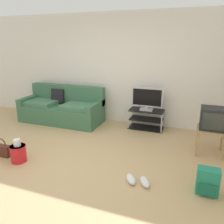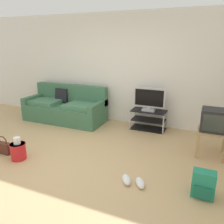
% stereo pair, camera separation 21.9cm
% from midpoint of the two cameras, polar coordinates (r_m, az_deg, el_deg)
% --- Properties ---
extents(ground_plane, '(9.00, 9.80, 0.02)m').
position_cam_midpoint_polar(ground_plane, '(4.12, -9.08, -12.38)').
color(ground_plane, tan).
extents(wall_back, '(9.00, 0.10, 2.70)m').
position_cam_midpoint_polar(wall_back, '(5.84, 3.38, 10.60)').
color(wall_back, silver).
rests_on(wall_back, ground_plane).
extents(couch, '(2.11, 0.88, 0.91)m').
position_cam_midpoint_polar(couch, '(6.14, -10.47, 0.98)').
color(couch, '#3D6B4C').
rests_on(couch, ground_plane).
extents(tv_stand, '(0.81, 0.42, 0.46)m').
position_cam_midpoint_polar(tv_stand, '(5.52, 10.20, -1.92)').
color(tv_stand, black).
rests_on(tv_stand, ground_plane).
extents(flat_tv, '(0.72, 0.22, 0.53)m').
position_cam_midpoint_polar(flat_tv, '(5.37, 10.41, 3.02)').
color(flat_tv, '#B2B2B7').
rests_on(flat_tv, tv_stand).
extents(side_table, '(0.50, 0.50, 0.48)m').
position_cam_midpoint_polar(side_table, '(4.55, 24.94, -5.21)').
color(side_table, tan).
rests_on(side_table, ground_plane).
extents(crt_tv, '(0.44, 0.40, 0.39)m').
position_cam_midpoint_polar(crt_tv, '(4.47, 25.38, -1.83)').
color(crt_tv, '#232326').
rests_on(crt_tv, side_table).
extents(backpack, '(0.29, 0.24, 0.38)m').
position_cam_midpoint_polar(backpack, '(3.45, 23.58, -16.24)').
color(backpack, '#238466').
rests_on(backpack, ground_plane).
extents(handbag, '(0.33, 0.11, 0.35)m').
position_cam_midpoint_polar(handbag, '(4.72, -24.24, -8.04)').
color(handbag, '#4C2319').
rests_on(handbag, ground_plane).
extents(cleaning_bucket, '(0.28, 0.28, 0.41)m').
position_cam_midpoint_polar(cleaning_bucket, '(4.37, -21.01, -8.86)').
color(cleaning_bucket, red).
rests_on(cleaning_bucket, ground_plane).
extents(sneakers_pair, '(0.45, 0.29, 0.09)m').
position_cam_midpoint_polar(sneakers_pair, '(3.53, 7.15, -16.74)').
color(sneakers_pair, white).
rests_on(sneakers_pair, ground_plane).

